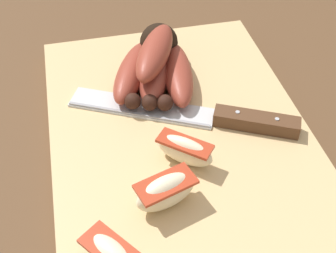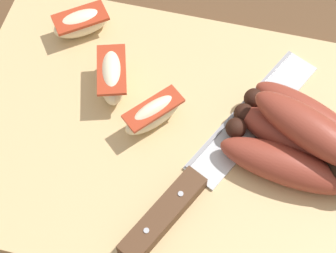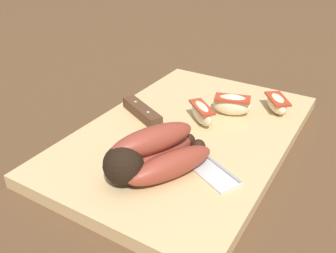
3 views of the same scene
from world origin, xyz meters
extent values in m
plane|color=brown|center=(0.00, 0.00, 0.00)|extent=(6.00, 6.00, 0.00)
cube|color=tan|center=(-0.01, 0.02, 0.01)|extent=(0.46, 0.30, 0.02)
sphere|color=black|center=(0.15, 0.01, 0.05)|extent=(0.05, 0.05, 0.05)
ellipsoid|color=brown|center=(0.10, 0.06, 0.04)|extent=(0.13, 0.09, 0.03)
sphere|color=black|center=(0.05, 0.07, 0.04)|extent=(0.02, 0.02, 0.02)
ellipsoid|color=brown|center=(0.10, 0.03, 0.04)|extent=(0.13, 0.07, 0.03)
sphere|color=black|center=(0.04, 0.05, 0.04)|extent=(0.02, 0.02, 0.02)
ellipsoid|color=brown|center=(0.09, 0.00, 0.04)|extent=(0.13, 0.05, 0.03)
sphere|color=black|center=(0.04, 0.03, 0.04)|extent=(0.02, 0.02, 0.02)
ellipsoid|color=brown|center=(0.10, 0.03, 0.06)|extent=(0.13, 0.09, 0.04)
cube|color=silver|center=(0.05, 0.05, 0.02)|extent=(0.11, 0.18, 0.00)
cube|color=#99999E|center=(0.04, 0.06, 0.02)|extent=(0.08, 0.16, 0.00)
cube|color=#51331E|center=(-0.01, -0.07, 0.03)|extent=(0.06, 0.10, 0.02)
cylinder|color=#B2B2B7|center=(-0.02, -0.09, 0.04)|extent=(0.00, 0.01, 0.00)
cylinder|color=#B2B2B7|center=(0.00, -0.05, 0.04)|extent=(0.01, 0.01, 0.00)
ellipsoid|color=beige|center=(-0.10, 0.06, 0.04)|extent=(0.05, 0.07, 0.04)
cube|color=#B2381E|center=(-0.10, 0.06, 0.05)|extent=(0.04, 0.07, 0.00)
ellipsoid|color=beige|center=(-0.04, 0.02, 0.04)|extent=(0.06, 0.06, 0.03)
cube|color=#B2381E|center=(-0.04, 0.02, 0.05)|extent=(0.06, 0.06, 0.00)
ellipsoid|color=beige|center=(-0.15, 0.12, 0.03)|extent=(0.07, 0.06, 0.03)
cube|color=#B2381E|center=(-0.15, 0.12, 0.04)|extent=(0.06, 0.06, 0.00)
camera|label=1|loc=(-0.36, 0.12, 0.40)|focal=48.75mm
camera|label=2|loc=(0.03, -0.24, 0.50)|focal=59.40mm
camera|label=3|loc=(0.43, 0.25, 0.31)|focal=38.90mm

